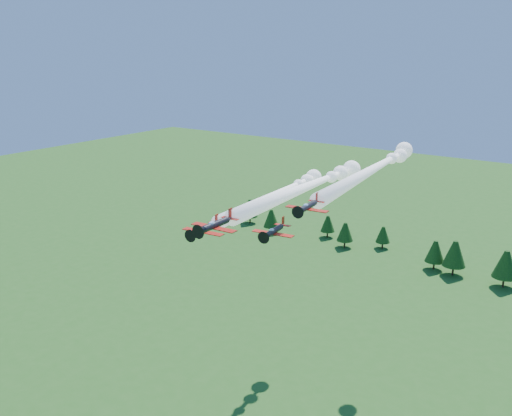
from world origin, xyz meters
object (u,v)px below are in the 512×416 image
Objects in this scene: plane_lead at (310,185)px; plane_right at (377,167)px; plane_left at (281,192)px; plane_slot at (274,231)px.

plane_right is (7.62, 12.52, 2.21)m from plane_lead.
plane_lead is at bearing -126.74° from plane_right.
plane_lead is at bearing -40.27° from plane_left.
plane_right reaches higher than plane_left.
plane_right reaches higher than plane_lead.
plane_lead is at bearing 82.06° from plane_slot.
plane_left is at bearing 144.02° from plane_lead.
plane_lead reaches higher than plane_left.
plane_left is at bearing 111.84° from plane_slot.
plane_left is (-11.19, 7.77, -4.62)m from plane_lead.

